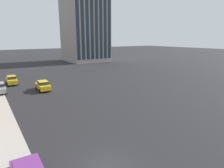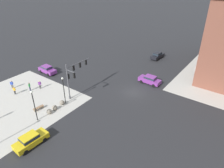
# 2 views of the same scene
# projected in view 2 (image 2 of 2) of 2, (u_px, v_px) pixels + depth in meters

# --- Properties ---
(ground_plane) EXTENTS (320.00, 320.00, 0.00)m
(ground_plane) POSITION_uv_depth(u_px,v_px,m) (134.00, 92.00, 38.42)
(ground_plane) COLOR #262628
(sidewalk_corner_slab) EXTENTS (20.00, 19.00, 0.02)m
(sidewalk_corner_slab) POSITION_uv_depth(u_px,v_px,m) (11.00, 105.00, 34.68)
(sidewalk_corner_slab) COLOR #B7B2A8
(sidewalk_corner_slab) RESTS_ON ground
(traffic_signal_main) EXTENTS (5.73, 2.09, 6.65)m
(traffic_signal_main) POSITION_uv_depth(u_px,v_px,m) (74.00, 74.00, 35.18)
(traffic_signal_main) COLOR #4C4C51
(traffic_signal_main) RESTS_ON ground
(bollard_sphere_curb_a) EXTENTS (0.82, 0.82, 0.82)m
(bollard_sphere_curb_a) POSITION_uv_depth(u_px,v_px,m) (62.00, 103.00, 34.71)
(bollard_sphere_curb_a) COLOR gray
(bollard_sphere_curb_a) RESTS_ON ground
(bollard_sphere_curb_b) EXTENTS (0.82, 0.82, 0.82)m
(bollard_sphere_curb_b) POSITION_uv_depth(u_px,v_px,m) (55.00, 108.00, 33.45)
(bollard_sphere_curb_b) COLOR gray
(bollard_sphere_curb_b) RESTS_ON ground
(bollard_sphere_curb_c) EXTENTS (0.82, 0.82, 0.82)m
(bollard_sphere_curb_c) POSITION_uv_depth(u_px,v_px,m) (49.00, 111.00, 32.52)
(bollard_sphere_curb_c) COLOR gray
(bollard_sphere_curb_c) RESTS_ON ground
(bench_near_signal) EXTENTS (1.84, 0.66, 0.49)m
(bench_near_signal) POSITION_uv_depth(u_px,v_px,m) (39.00, 108.00, 33.49)
(bench_near_signal) COLOR #8E6B4C
(bench_near_signal) RESTS_ON ground
(pedestrian_near_bench) EXTENTS (0.48, 0.35, 1.72)m
(pedestrian_near_bench) POSITION_uv_depth(u_px,v_px,m) (29.00, 86.00, 38.45)
(pedestrian_near_bench) COLOR #232847
(pedestrian_near_bench) RESTS_ON ground
(pedestrian_at_curb) EXTENTS (0.47, 0.36, 1.70)m
(pedestrian_at_curb) POSITION_uv_depth(u_px,v_px,m) (40.00, 84.00, 39.15)
(pedestrian_at_curb) COLOR #333333
(pedestrian_at_curb) RESTS_ON ground
(pedestrian_walking_east) EXTENTS (0.47, 0.36, 1.66)m
(pedestrian_walking_east) POSITION_uv_depth(u_px,v_px,m) (12.00, 84.00, 39.25)
(pedestrian_walking_east) COLOR #333333
(pedestrian_walking_east) RESTS_ON ground
(pedestrian_with_bag) EXTENTS (0.33, 0.50, 1.63)m
(pedestrian_with_bag) POSITION_uv_depth(u_px,v_px,m) (14.00, 90.00, 37.35)
(pedestrian_with_bag) COLOR #333333
(pedestrian_with_bag) RESTS_ON ground
(street_lamp_corner_near) EXTENTS (0.36, 0.36, 4.97)m
(street_lamp_corner_near) POSITION_uv_depth(u_px,v_px,m) (64.00, 87.00, 33.79)
(street_lamp_corner_near) COLOR black
(street_lamp_corner_near) RESTS_ON ground
(street_lamp_mid_sidewalk) EXTENTS (0.36, 0.36, 5.21)m
(street_lamp_mid_sidewalk) POSITION_uv_depth(u_px,v_px,m) (34.00, 102.00, 29.72)
(street_lamp_mid_sidewalk) COLOR black
(street_lamp_mid_sidewalk) RESTS_ON ground
(car_main_southbound_near) EXTENTS (2.01, 4.46, 1.68)m
(car_main_southbound_near) POSITION_uv_depth(u_px,v_px,m) (47.00, 69.00, 45.14)
(car_main_southbound_near) COLOR #7A3389
(car_main_southbound_near) RESTS_ON ground
(car_main_southbound_far) EXTENTS (4.47, 2.04, 1.68)m
(car_main_southbound_far) POSITION_uv_depth(u_px,v_px,m) (30.00, 140.00, 26.42)
(car_main_southbound_far) COLOR gold
(car_main_southbound_far) RESTS_ON ground
(car_cross_eastbound) EXTENTS (1.96, 4.44, 1.68)m
(car_cross_eastbound) POSITION_uv_depth(u_px,v_px,m) (150.00, 79.00, 40.94)
(car_cross_eastbound) COLOR #7A3389
(car_cross_eastbound) RESTS_ON ground
(car_parked_curb) EXTENTS (4.50, 2.09, 1.68)m
(car_parked_curb) POSITION_uv_depth(u_px,v_px,m) (157.00, 55.00, 52.52)
(car_parked_curb) COLOR black
(car_parked_curb) RESTS_ON ground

